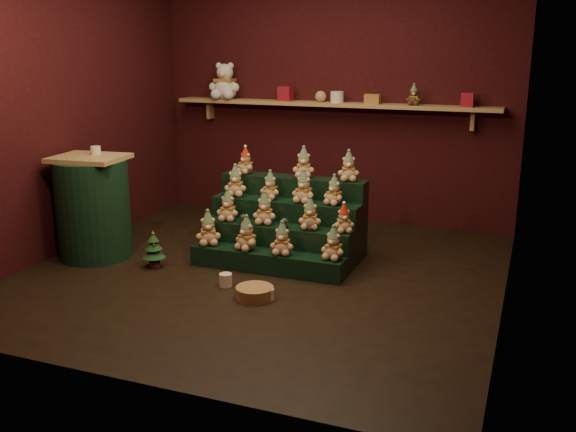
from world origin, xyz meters
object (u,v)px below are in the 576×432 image
at_px(mug_right, 268,294).
at_px(white_bear, 225,76).
at_px(snow_globe_c, 310,226).
at_px(brown_bear, 414,95).
at_px(wicker_basket, 255,293).
at_px(snow_globe_b, 284,223).
at_px(mug_left, 226,280).
at_px(mini_christmas_tree, 154,249).
at_px(riser_tier_front, 267,262).
at_px(snow_globe_a, 243,219).
at_px(side_table, 93,208).

bearing_deg(mug_right, white_bear, 122.77).
bearing_deg(snow_globe_c, brown_bear, 71.78).
distance_m(wicker_basket, white_bear, 3.18).
bearing_deg(snow_globe_b, mug_right, -77.56).
bearing_deg(mug_left, snow_globe_c, 49.90).
bearing_deg(mug_right, mini_christmas_tree, 164.83).
distance_m(riser_tier_front, mug_left, 0.49).
relative_size(mug_left, brown_bear, 0.51).
distance_m(snow_globe_c, brown_bear, 2.00).
xyz_separation_m(mug_right, brown_bear, (0.61, 2.39, 1.38)).
xyz_separation_m(snow_globe_a, side_table, (-1.36, -0.36, 0.06)).
relative_size(mug_left, white_bear, 0.21).
relative_size(side_table, brown_bear, 4.50).
height_order(mug_right, brown_bear, brown_bear).
xyz_separation_m(snow_globe_b, wicker_basket, (0.05, -0.76, -0.36)).
relative_size(snow_globe_c, mug_right, 1.07).
distance_m(snow_globe_a, brown_bear, 2.26).
bearing_deg(side_table, white_bear, 73.36).
bearing_deg(snow_globe_a, mug_left, -78.91).
bearing_deg(white_bear, wicker_basket, -63.57).
relative_size(mug_right, white_bear, 0.17).
height_order(snow_globe_c, mug_right, snow_globe_c).
height_order(white_bear, brown_bear, white_bear).
height_order(snow_globe_b, wicker_basket, snow_globe_b).
relative_size(snow_globe_b, side_table, 0.10).
distance_m(riser_tier_front, snow_globe_b, 0.37).
relative_size(snow_globe_b, wicker_basket, 0.32).
bearing_deg(white_bear, snow_globe_b, -54.29).
relative_size(riser_tier_front, wicker_basket, 4.71).
xyz_separation_m(side_table, white_bear, (0.38, 1.99, 1.11)).
relative_size(side_table, mug_right, 10.68).
bearing_deg(wicker_basket, snow_globe_c, 76.20).
bearing_deg(mini_christmas_tree, snow_globe_a, 31.25).
bearing_deg(mug_right, snow_globe_b, 102.44).
bearing_deg(mug_left, snow_globe_b, 65.79).
relative_size(side_table, wicker_basket, 3.20).
bearing_deg(mini_christmas_tree, side_table, 174.78).
relative_size(snow_globe_a, wicker_basket, 0.31).
relative_size(riser_tier_front, snow_globe_c, 14.61).
bearing_deg(brown_bear, mug_left, -122.16).
bearing_deg(mug_right, snow_globe_c, 84.44).
height_order(mini_christmas_tree, mug_right, mini_christmas_tree).
bearing_deg(wicker_basket, riser_tier_front, 104.34).
xyz_separation_m(riser_tier_front, white_bear, (-1.27, 1.80, 1.49)).
distance_m(snow_globe_a, snow_globe_c, 0.64).
height_order(snow_globe_a, white_bear, white_bear).
distance_m(snow_globe_b, brown_bear, 2.08).
relative_size(snow_globe_b, brown_bear, 0.44).
distance_m(riser_tier_front, wicker_basket, 0.62).
distance_m(snow_globe_b, wicker_basket, 0.85).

